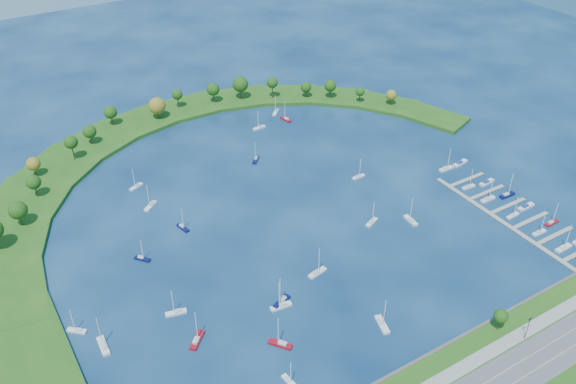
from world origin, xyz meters
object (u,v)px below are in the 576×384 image
moored_boat_1 (281,301)px  docked_boat_10 (446,168)px  harbor_tower (159,111)px  moored_boat_8 (382,324)px  moored_boat_11 (197,340)px  moored_boat_12 (286,119)px  moored_boat_20 (280,343)px  moored_boat_0 (142,258)px  docked_boat_3 (552,222)px  docked_boat_4 (513,215)px  moored_boat_16 (276,112)px  docked_boat_8 (469,186)px  docked_boat_0 (564,247)px  moored_boat_19 (136,186)px  docked_boat_5 (526,207)px  moored_boat_15 (151,205)px  moored_boat_7 (256,159)px  docked_boat_7 (507,195)px  moored_boat_13 (281,305)px  moored_boat_10 (372,222)px  docked_boat_11 (460,163)px  dock_system (512,216)px  moored_boat_3 (317,272)px  docked_boat_2 (539,232)px  moored_boat_18 (359,176)px  moored_boat_9 (290,381)px  moored_boat_6 (103,345)px  moored_boat_17 (259,127)px  docked_boat_9 (487,182)px  moored_boat_2 (411,220)px  docked_boat_6 (488,199)px  moored_boat_14 (176,312)px  moored_boat_5 (77,330)px

moored_boat_1 → docked_boat_10: moored_boat_1 is taller
harbor_tower → docked_boat_10: docked_boat_10 is taller
moored_boat_8 → moored_boat_11: size_ratio=0.98×
moored_boat_12 → moored_boat_20: (-91.18, -145.47, 0.04)m
moored_boat_0 → moored_boat_11: 52.93m
docked_boat_3 → docked_boat_4: docked_boat_3 is taller
moored_boat_16 → docked_boat_8: 125.28m
moored_boat_16 → docked_boat_0: (39.50, -174.23, 0.03)m
moored_boat_19 → docked_boat_5: size_ratio=1.18×
moored_boat_15 → docked_boat_4: size_ratio=1.17×
moored_boat_7 → docked_boat_7: (86.92, -92.23, 0.03)m
moored_boat_13 → moored_boat_15: moored_boat_13 is taller
moored_boat_10 → docked_boat_11: moored_boat_10 is taller
moored_boat_7 → docked_boat_5: 135.18m
moored_boat_11 → docked_boat_10: bearing=-31.0°
dock_system → moored_boat_3: 99.14m
moored_boat_3 → docked_boat_5: 109.53m
moored_boat_3 → docked_boat_11: size_ratio=1.30×
moored_boat_0 → moored_boat_20: size_ratio=0.80×
moored_boat_1 → moored_boat_20: (-11.19, -17.88, 0.00)m
moored_boat_0 → docked_boat_2: 172.83m
harbor_tower → moored_boat_3: size_ratio=0.31×
moored_boat_1 → docked_boat_0: 124.43m
moored_boat_19 → docked_boat_11: moored_boat_19 is taller
docked_boat_7 → moored_boat_10: bearing=167.4°
docked_boat_10 → moored_boat_18: bearing=159.1°
docked_boat_0 → moored_boat_9: bearing=178.6°
docked_boat_10 → moored_boat_6: bearing=-171.4°
moored_boat_17 → docked_boat_11: 113.03m
dock_system → docked_boat_9: (10.67, 25.67, 0.32)m
docked_boat_4 → moored_boat_8: bearing=-171.4°
moored_boat_0 → docked_boat_5: (166.05, -58.84, -0.17)m
docked_boat_2 → docked_boat_10: docked_boat_10 is taller
dock_system → moored_boat_7: (-76.21, 104.93, 0.54)m
moored_boat_2 → docked_boat_2: 56.02m
moored_boat_2 → docked_boat_2: (42.45, -36.55, -0.04)m
moored_boat_10 → harbor_tower: bearing=83.8°
docked_boat_3 → docked_boat_6: size_ratio=0.93×
moored_boat_17 → docked_boat_11: bearing=123.8°
harbor_tower → moored_boat_13: bearing=-96.6°
moored_boat_6 → moored_boat_13: size_ratio=1.10×
moored_boat_6 → moored_boat_8: size_ratio=1.03×
moored_boat_0 → docked_boat_4: bearing=30.3°
moored_boat_2 → moored_boat_10: size_ratio=1.09×
moored_boat_3 → docked_boat_9: bearing=-4.5°
moored_boat_13 → moored_boat_20: moored_boat_20 is taller
docked_boat_7 → docked_boat_2: bearing=-109.3°
moored_boat_14 → docked_boat_10: 159.73m
moored_boat_5 → moored_boat_19: (51.28, 78.93, 0.01)m
moored_boat_14 → docked_boat_3: size_ratio=1.07×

